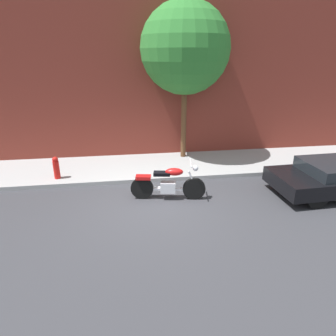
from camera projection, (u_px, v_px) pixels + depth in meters
The scene contains 6 objects.
ground_plane at pixel (152, 205), 8.41m from camera, with size 60.00×60.00×0.00m, color #38383D.
sidewalk at pixel (144, 167), 11.07m from camera, with size 21.40×2.68×0.14m, color #A1A1A1.
building_facade at pixel (138, 50), 11.04m from camera, with size 21.40×0.50×8.40m, color maroon.
motorcycle at pixel (168, 184), 8.60m from camera, with size 2.20×0.77×1.17m.
street_tree at pixel (185, 49), 10.54m from camera, with size 3.27×3.27×5.88m.
fire_hydrant at pixel (57, 169), 9.76m from camera, with size 0.20×0.20×0.91m.
Camera 1 is at (-0.60, -7.45, 4.03)m, focal length 31.25 mm.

